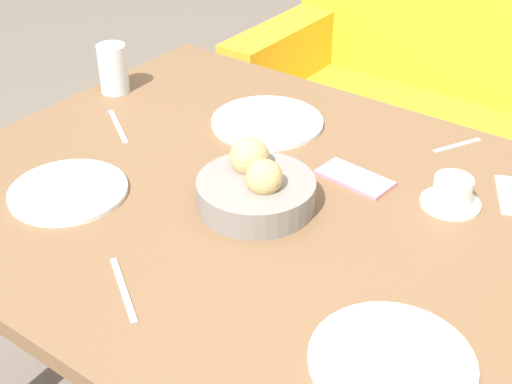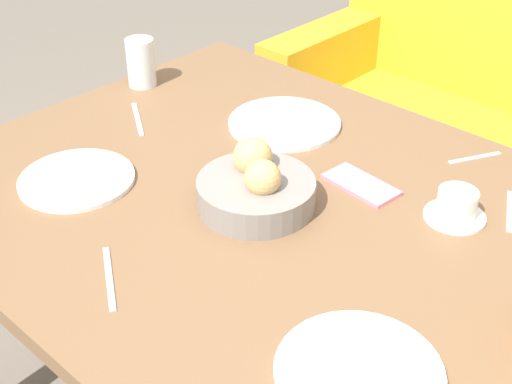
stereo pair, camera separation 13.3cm
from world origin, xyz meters
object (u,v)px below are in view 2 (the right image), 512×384
at_px(fork_silver, 109,278).
at_px(spoon_coffee, 475,158).
at_px(plate_near_left, 77,179).
at_px(bread_basket, 256,187).
at_px(knife_silver, 138,119).
at_px(plate_near_right, 359,372).
at_px(water_tumbler, 141,62).
at_px(coffee_cup, 456,206).
at_px(cell_phone, 361,185).
at_px(plate_far_center, 284,123).

xyz_separation_m(fork_silver, spoon_coffee, (0.24, 0.76, 0.00)).
xyz_separation_m(plate_near_left, fork_silver, (0.29, -0.14, -0.00)).
relative_size(bread_basket, knife_silver, 1.54).
bearing_deg(plate_near_left, plate_near_right, -1.92).
height_order(water_tumbler, fork_silver, water_tumbler).
distance_m(plate_near_right, coffee_cup, 0.44).
bearing_deg(coffee_cup, bread_basket, -143.71).
relative_size(bread_basket, water_tumbler, 1.87).
bearing_deg(plate_near_left, water_tumbler, 124.44).
relative_size(coffee_cup, spoon_coffee, 0.99).
xyz_separation_m(water_tumbler, cell_phone, (0.68, -0.01, -0.06)).
bearing_deg(plate_near_left, plate_far_center, 72.86).
height_order(fork_silver, cell_phone, cell_phone).
bearing_deg(coffee_cup, plate_near_left, -146.54).
bearing_deg(cell_phone, spoon_coffee, 66.48).
distance_m(plate_near_right, knife_silver, 0.87).
bearing_deg(bread_basket, water_tumbler, 161.35).
relative_size(bread_basket, fork_silver, 1.55).
height_order(bread_basket, coffee_cup, bread_basket).
height_order(plate_near_left, water_tumbler, water_tumbler).
distance_m(plate_near_right, fork_silver, 0.44).
relative_size(plate_near_left, plate_near_right, 0.96).
xyz_separation_m(plate_far_center, fork_silver, (0.14, -0.60, -0.00)).
relative_size(plate_near_left, cell_phone, 1.47).
relative_size(bread_basket, cell_phone, 1.43).
height_order(plate_far_center, cell_phone, plate_far_center).
bearing_deg(plate_near_left, knife_silver, 115.78).
relative_size(bread_basket, coffee_cup, 1.96).
distance_m(bread_basket, knife_silver, 0.44).
bearing_deg(spoon_coffee, fork_silver, -107.78).
bearing_deg(fork_silver, cell_phone, 75.22).
distance_m(water_tumbler, cell_phone, 0.68).
bearing_deg(cell_phone, plate_near_right, -54.08).
distance_m(plate_near_left, knife_silver, 0.28).
bearing_deg(plate_near_right, plate_far_center, 139.36).
bearing_deg(fork_silver, spoon_coffee, 72.22).
xyz_separation_m(bread_basket, plate_near_left, (-0.31, -0.19, -0.03)).
bearing_deg(knife_silver, plate_near_right, -18.32).
bearing_deg(bread_basket, coffee_cup, 36.29).
height_order(plate_far_center, water_tumbler, water_tumbler).
height_order(plate_near_right, plate_far_center, same).
relative_size(plate_near_left, fork_silver, 1.59).
bearing_deg(bread_basket, plate_near_left, -149.37).
height_order(plate_near_right, cell_phone, plate_near_right).
bearing_deg(spoon_coffee, coffee_cup, -70.27).
height_order(water_tumbler, coffee_cup, water_tumbler).
bearing_deg(fork_silver, plate_near_left, 154.49).
relative_size(plate_near_right, water_tumbler, 2.00).
height_order(bread_basket, water_tumbler, water_tumbler).
relative_size(plate_near_right, coffee_cup, 2.11).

